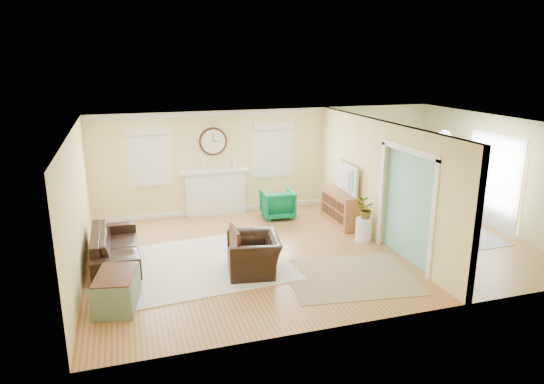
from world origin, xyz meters
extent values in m
plane|color=#995A28|center=(0.00, 0.00, 0.00)|extent=(9.00, 9.00, 0.00)
cube|color=#E8D182|center=(0.00, 3.00, 1.30)|extent=(9.00, 0.02, 2.60)
cube|color=#E8D182|center=(0.00, -3.00, 1.30)|extent=(9.00, 0.02, 2.60)
cube|color=#E8D182|center=(-4.50, 0.00, 1.30)|extent=(0.02, 6.00, 2.60)
cube|color=#E8D182|center=(4.50, 0.00, 1.30)|extent=(0.02, 6.00, 2.60)
cube|color=white|center=(0.00, 0.00, 2.60)|extent=(9.00, 6.00, 0.02)
cube|color=#E8D182|center=(1.50, 1.40, 1.30)|extent=(0.12, 3.20, 2.60)
cube|color=#E8D182|center=(1.50, -2.50, 1.30)|extent=(0.12, 1.00, 2.60)
cube|color=#E8D182|center=(1.50, -1.10, 2.40)|extent=(0.12, 1.80, 0.40)
cube|color=white|center=(1.43, -0.20, 1.10)|extent=(0.04, 0.12, 2.20)
cube|color=white|center=(1.43, -2.00, 1.10)|extent=(0.04, 0.12, 2.20)
cube|color=white|center=(1.43, -1.10, 2.20)|extent=(0.04, 1.92, 0.12)
cube|color=#6DB1A6|center=(1.57, 0.00, 1.30)|extent=(0.02, 6.00, 2.60)
cube|color=white|center=(-1.50, 2.88, 0.55)|extent=(1.50, 0.24, 1.10)
cube|color=white|center=(-1.50, 2.85, 1.13)|extent=(1.70, 0.30, 0.08)
cube|color=black|center=(-1.50, 2.98, 0.50)|extent=(0.85, 0.02, 0.75)
cube|color=gold|center=(-1.50, 2.87, 0.42)|extent=(0.85, 0.02, 0.62)
cylinder|color=#472714|center=(-1.50, 2.97, 1.85)|extent=(0.70, 0.06, 0.70)
cylinder|color=silver|center=(-1.50, 2.94, 1.85)|extent=(0.60, 0.01, 0.60)
cube|color=black|center=(-1.50, 2.93, 1.95)|extent=(0.02, 0.01, 0.20)
cube|color=black|center=(-1.44, 2.93, 1.85)|extent=(0.12, 0.01, 0.02)
cube|color=white|center=(-3.05, 2.98, 1.55)|extent=(0.90, 0.03, 1.30)
cube|color=white|center=(-3.05, 2.95, 1.55)|extent=(1.00, 0.04, 1.40)
cube|color=beige|center=(-3.05, 2.91, 2.18)|extent=(1.05, 0.10, 0.18)
cube|color=white|center=(0.05, 2.98, 1.55)|extent=(0.90, 0.03, 1.30)
cube|color=white|center=(0.05, 2.95, 1.55)|extent=(1.00, 0.04, 1.40)
cube|color=beige|center=(0.05, 2.91, 2.18)|extent=(1.05, 0.10, 0.18)
cube|color=white|center=(4.47, 0.00, 1.10)|extent=(0.03, 1.60, 2.10)
cube|color=white|center=(4.44, 0.00, 1.10)|extent=(0.03, 1.70, 2.20)
cylinder|color=gold|center=(3.00, 0.00, 2.45)|extent=(0.02, 0.02, 0.30)
sphere|color=white|center=(3.00, 0.00, 2.20)|extent=(0.30, 0.30, 0.30)
cube|color=beige|center=(-2.34, -0.16, 0.01)|extent=(3.37, 2.98, 0.02)
cube|color=tan|center=(0.14, -1.51, 0.01)|extent=(2.47, 2.12, 0.01)
cube|color=gray|center=(2.94, 0.33, 0.01)|extent=(2.41, 3.01, 0.01)
imported|color=black|center=(-3.93, 0.48, 0.32)|extent=(0.88, 2.21, 0.64)
imported|color=black|center=(-1.49, -0.78, 0.35)|extent=(1.09, 1.20, 0.69)
imported|color=#0A6A3B|center=(-0.09, 2.13, 0.35)|extent=(0.80, 0.82, 0.71)
cube|color=slate|center=(-3.91, -1.39, 0.27)|extent=(0.77, 1.08, 0.55)
cube|color=#472714|center=(-3.91, -1.39, 0.56)|extent=(0.73, 1.02, 0.02)
cube|color=#98683D|center=(1.23, 1.25, 0.40)|extent=(0.47, 1.42, 0.80)
cube|color=#472714|center=(0.99, 0.82, 0.55)|extent=(0.01, 0.38, 0.22)
cube|color=#472714|center=(0.99, 0.82, 0.28)|extent=(0.01, 0.38, 0.22)
cube|color=#472714|center=(0.99, 1.25, 0.55)|extent=(0.01, 0.38, 0.22)
cube|color=#472714|center=(0.99, 1.25, 0.28)|extent=(0.01, 0.38, 0.22)
cube|color=#472714|center=(0.99, 1.68, 0.55)|extent=(0.01, 0.38, 0.22)
cube|color=#472714|center=(0.99, 1.68, 0.28)|extent=(0.01, 0.38, 0.22)
imported|color=black|center=(1.21, 1.25, 1.14)|extent=(0.20, 1.18, 0.67)
cylinder|color=white|center=(1.20, 0.04, 0.26)|extent=(0.35, 0.35, 0.51)
imported|color=#337F33|center=(1.20, 0.04, 0.73)|extent=(0.51, 0.50, 0.43)
imported|color=#472714|center=(2.94, 0.33, 0.33)|extent=(1.50, 2.10, 0.67)
cube|color=gray|center=(2.88, 1.38, 0.44)|extent=(0.46, 0.46, 0.05)
cube|color=gray|center=(2.88, 1.38, 0.68)|extent=(0.41, 0.11, 0.49)
cylinder|color=black|center=(3.02, 1.57, 0.20)|extent=(0.03, 0.03, 0.41)
cylinder|color=black|center=(3.06, 1.24, 0.20)|extent=(0.03, 0.03, 0.41)
cylinder|color=black|center=(2.69, 1.52, 0.20)|extent=(0.03, 0.03, 0.41)
cylinder|color=black|center=(2.74, 1.19, 0.20)|extent=(0.03, 0.03, 0.41)
cube|color=gray|center=(2.96, -0.81, 0.43)|extent=(0.47, 0.47, 0.05)
cube|color=gray|center=(2.96, -0.81, 0.66)|extent=(0.40, 0.13, 0.47)
cylinder|color=black|center=(2.83, -1.00, 0.20)|extent=(0.03, 0.03, 0.40)
cylinder|color=black|center=(2.77, -0.68, 0.20)|extent=(0.03, 0.03, 0.40)
cylinder|color=black|center=(3.15, -0.93, 0.20)|extent=(0.03, 0.03, 0.40)
cylinder|color=black|center=(3.09, -0.62, 0.20)|extent=(0.03, 0.03, 0.40)
cube|color=white|center=(2.22, 0.35, 0.47)|extent=(0.52, 0.52, 0.05)
cube|color=white|center=(2.22, 0.35, 0.73)|extent=(0.14, 0.44, 0.52)
cylinder|color=black|center=(2.01, 0.49, 0.22)|extent=(0.03, 0.03, 0.44)
cylinder|color=black|center=(2.35, 0.56, 0.22)|extent=(0.03, 0.03, 0.44)
cylinder|color=black|center=(2.08, 0.14, 0.22)|extent=(0.03, 0.03, 0.44)
cylinder|color=black|center=(2.43, 0.21, 0.22)|extent=(0.03, 0.03, 0.44)
cube|color=gray|center=(3.50, 0.38, 0.47)|extent=(0.53, 0.53, 0.05)
cube|color=gray|center=(3.50, 0.38, 0.74)|extent=(0.15, 0.44, 0.53)
cylinder|color=black|center=(3.72, 0.25, 0.22)|extent=(0.03, 0.03, 0.44)
cylinder|color=black|center=(3.37, 0.17, 0.22)|extent=(0.03, 0.03, 0.44)
cylinder|color=black|center=(3.64, 0.60, 0.22)|extent=(0.03, 0.03, 0.44)
cylinder|color=black|center=(3.29, 0.51, 0.22)|extent=(0.03, 0.03, 0.44)
camera|label=1|loc=(-3.63, -8.81, 3.85)|focal=32.00mm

